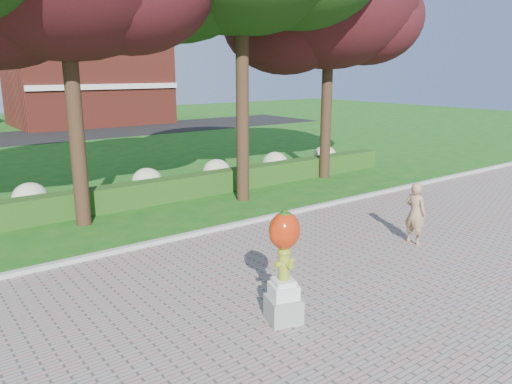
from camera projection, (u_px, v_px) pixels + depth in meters
ground at (258, 271)px, 11.47m from camera, size 100.00×100.00×0.00m
walkway at (402, 345)px, 8.36m from camera, size 40.00×14.00×0.04m
curb at (192, 235)px, 13.78m from camera, size 40.00×0.18×0.15m
lawn_hedge at (133, 195)px, 16.80m from camera, size 24.00×0.70×0.80m
hydrangea_row at (136, 183)px, 17.87m from camera, size 20.10×1.10×0.99m
street at (4, 139)px, 33.19m from camera, size 50.00×8.00×0.02m
building_right at (89, 85)px, 41.75m from camera, size 12.00×8.00×6.40m
tree_far_right at (327, 6)px, 19.80m from camera, size 7.88×6.72×10.21m
hydrant_sculpture at (284, 263)px, 8.87m from camera, size 0.72×0.72×2.13m
woman at (415, 213)px, 13.04m from camera, size 0.41×0.61×1.64m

